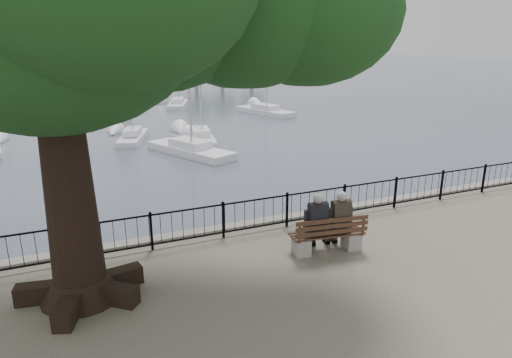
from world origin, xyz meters
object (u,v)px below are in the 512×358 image
bench (328,239)px  person_right (338,222)px  person_left (315,224)px  lion_monument (117,74)px

bench → person_right: size_ratio=1.23×
bench → person_left: bearing=152.8°
person_right → lion_monument: bearing=89.5°
person_left → person_right: same height
person_left → person_right: bearing=-7.9°
person_right → lion_monument: (0.47, 49.30, 0.53)m
bench → person_right: 0.52m
bench → lion_monument: 49.38m
person_left → person_right: size_ratio=1.00×
lion_monument → person_left: bearing=-91.3°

